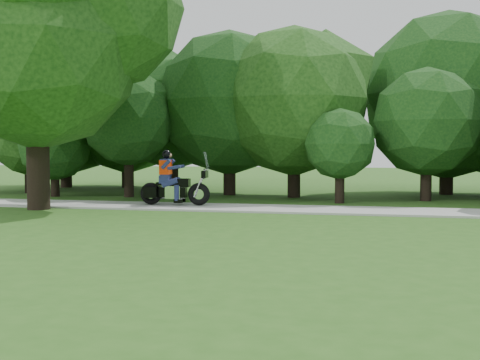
# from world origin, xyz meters

# --- Properties ---
(ground) EXTENTS (100.00, 100.00, 0.00)m
(ground) POSITION_xyz_m (0.00, 0.00, 0.00)
(ground) COLOR #2B5919
(ground) RESTS_ON ground
(walkway) EXTENTS (60.00, 2.20, 0.06)m
(walkway) POSITION_xyz_m (0.00, 8.00, 0.03)
(walkway) COLOR #A5A59F
(walkway) RESTS_ON ground
(tree_line) EXTENTS (40.05, 11.65, 7.54)m
(tree_line) POSITION_xyz_m (0.41, 14.71, 3.66)
(tree_line) COLOR black
(tree_line) RESTS_ON ground
(big_tree_west) EXTENTS (8.64, 6.56, 9.96)m
(big_tree_west) POSITION_xyz_m (-10.54, 6.85, 5.76)
(big_tree_west) COLOR black
(big_tree_west) RESTS_ON ground
(touring_motorcycle) EXTENTS (2.31, 0.71, 1.76)m
(touring_motorcycle) POSITION_xyz_m (-6.83, 8.15, 0.70)
(touring_motorcycle) COLOR black
(touring_motorcycle) RESTS_ON walkway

